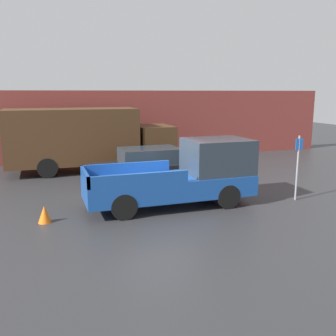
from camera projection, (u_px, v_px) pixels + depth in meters
ground_plane at (158, 205)px, 12.97m from camera, size 60.00×60.00×0.00m
building_wall at (109, 126)px, 21.21m from camera, size 28.00×0.15×3.93m
pickup_truck at (186, 175)px, 12.83m from camera, size 5.72×1.97×2.25m
car at (148, 166)px, 15.84m from camera, size 4.47×1.90×1.53m
delivery_truck at (86, 137)px, 18.42m from camera, size 8.12×2.55×3.07m
parking_sign at (298, 164)px, 13.32m from camera, size 0.30×0.07×2.34m
newspaper_box at (82, 153)px, 20.68m from camera, size 0.45×0.40×1.09m
traffic_cone at (45, 214)px, 11.18m from camera, size 0.39×0.39×0.51m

